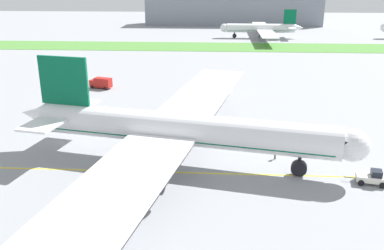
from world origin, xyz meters
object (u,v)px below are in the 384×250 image
at_px(airliner_foreground, 176,130).
at_px(service_truck_baggage_loader, 101,83).
at_px(ground_crew_wingwalker_port, 275,154).
at_px(pushback_tug, 372,177).
at_px(parked_airliner_far_left, 262,28).

height_order(airliner_foreground, service_truck_baggage_loader, airliner_foreground).
distance_m(airliner_foreground, service_truck_baggage_loader, 53.86).
relative_size(airliner_foreground, service_truck_baggage_loader, 14.54).
bearing_deg(ground_crew_wingwalker_port, pushback_tug, -31.16).
xyz_separation_m(pushback_tug, parked_airliner_far_left, (-2.00, 154.93, 3.66)).
bearing_deg(airliner_foreground, ground_crew_wingwalker_port, 6.58).
bearing_deg(parked_airliner_far_left, pushback_tug, -89.26).
relative_size(pushback_tug, ground_crew_wingwalker_port, 3.76).
bearing_deg(pushback_tug, service_truck_baggage_loader, 136.08).
bearing_deg(service_truck_baggage_loader, pushback_tug, -43.92).
relative_size(airliner_foreground, parked_airliner_far_left, 1.49).
bearing_deg(service_truck_baggage_loader, ground_crew_wingwalker_port, -47.14).
distance_m(pushback_tug, parked_airliner_far_left, 154.99).
distance_m(airliner_foreground, ground_crew_wingwalker_port, 17.47).
bearing_deg(ground_crew_wingwalker_port, airliner_foreground, -173.42).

